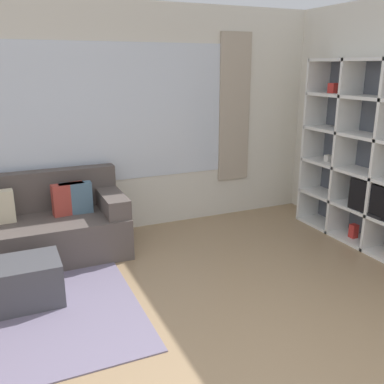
# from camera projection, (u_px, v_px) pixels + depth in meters

# --- Properties ---
(wall_back) EXTENTS (6.58, 0.11, 2.70)m
(wall_back) POSITION_uv_depth(u_px,v_px,m) (109.00, 122.00, 5.02)
(wall_back) COLOR silver
(wall_back) RESTS_ON ground_plane
(couch_main) EXTENTS (1.93, 0.86, 0.88)m
(couch_main) POSITION_uv_depth(u_px,v_px,m) (33.00, 229.00, 4.52)
(couch_main) COLOR #564C47
(couch_main) RESTS_ON ground_plane
(ottoman) EXTENTS (0.60, 0.47, 0.39)m
(ottoman) POSITION_uv_depth(u_px,v_px,m) (25.00, 282.00, 3.68)
(ottoman) COLOR #47474C
(ottoman) RESTS_ON ground_plane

